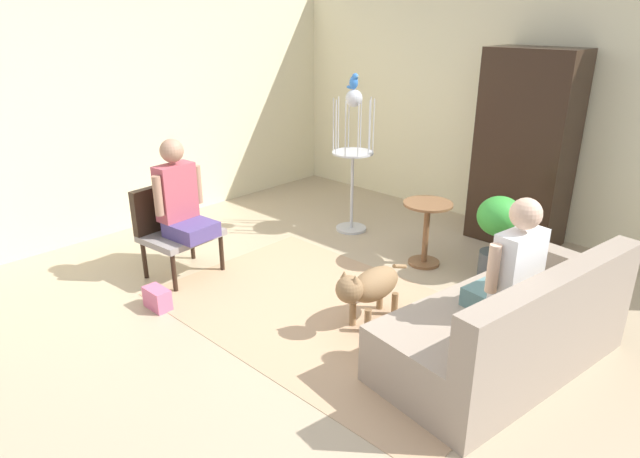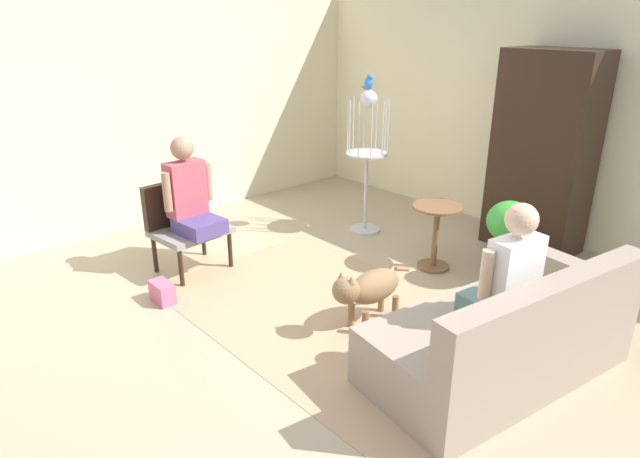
# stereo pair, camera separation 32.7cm
# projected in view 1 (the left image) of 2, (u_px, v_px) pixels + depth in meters

# --- Properties ---
(ground_plane) EXTENTS (7.30, 7.30, 0.00)m
(ground_plane) POSITION_uv_depth(u_px,v_px,m) (322.00, 313.00, 4.72)
(ground_plane) COLOR tan
(back_wall) EXTENTS (6.68, 0.12, 2.77)m
(back_wall) POSITION_uv_depth(u_px,v_px,m) (507.00, 108.00, 6.30)
(back_wall) COLOR beige
(back_wall) RESTS_ON ground
(left_wall) EXTENTS (0.12, 6.67, 2.77)m
(left_wall) POSITION_uv_depth(u_px,v_px,m) (147.00, 107.00, 6.40)
(left_wall) COLOR beige
(left_wall) RESTS_ON ground
(area_rug) EXTENTS (3.09, 1.93, 0.01)m
(area_rug) POSITION_uv_depth(u_px,v_px,m) (335.00, 315.00, 4.68)
(area_rug) COLOR tan
(area_rug) RESTS_ON ground
(couch) EXTENTS (1.20, 2.01, 0.87)m
(couch) POSITION_uv_depth(u_px,v_px,m) (510.00, 329.00, 3.91)
(couch) COLOR gray
(couch) RESTS_ON ground
(armchair) EXTENTS (0.61, 0.72, 0.87)m
(armchair) POSITION_uv_depth(u_px,v_px,m) (173.00, 222.00, 5.30)
(armchair) COLOR black
(armchair) RESTS_ON ground
(person_on_couch) EXTENTS (0.45, 0.53, 0.85)m
(person_on_couch) POSITION_uv_depth(u_px,v_px,m) (512.00, 267.00, 3.74)
(person_on_couch) COLOR slate
(person_on_armchair) EXTENTS (0.51, 0.53, 0.90)m
(person_on_armchair) POSITION_uv_depth(u_px,v_px,m) (180.00, 197.00, 5.11)
(person_on_armchair) COLOR #50417F
(round_end_table) EXTENTS (0.49, 0.49, 0.66)m
(round_end_table) POSITION_uv_depth(u_px,v_px,m) (426.00, 226.00, 5.49)
(round_end_table) COLOR brown
(round_end_table) RESTS_ON ground
(dog) EXTENTS (0.27, 0.87, 0.55)m
(dog) POSITION_uv_depth(u_px,v_px,m) (370.00, 286.00, 4.43)
(dog) COLOR olive
(dog) RESTS_ON ground
(bird_cage_stand) EXTENTS (0.47, 0.47, 1.63)m
(bird_cage_stand) POSITION_uv_depth(u_px,v_px,m) (353.00, 152.00, 6.18)
(bird_cage_stand) COLOR silver
(bird_cage_stand) RESTS_ON ground
(parrot) EXTENTS (0.17, 0.10, 0.17)m
(parrot) POSITION_uv_depth(u_px,v_px,m) (354.00, 82.00, 5.91)
(parrot) COLOR blue
(parrot) RESTS_ON bird_cage_stand
(potted_plant) EXTENTS (0.42, 0.42, 0.82)m
(potted_plant) POSITION_uv_depth(u_px,v_px,m) (498.00, 229.00, 5.16)
(potted_plant) COLOR #4C5156
(potted_plant) RESTS_ON ground
(armoire_cabinet) EXTENTS (0.94, 0.56, 2.08)m
(armoire_cabinet) POSITION_uv_depth(u_px,v_px,m) (525.00, 150.00, 5.86)
(armoire_cabinet) COLOR black
(armoire_cabinet) RESTS_ON ground
(handbag) EXTENTS (0.26, 0.14, 0.19)m
(handbag) POSITION_uv_depth(u_px,v_px,m) (157.00, 298.00, 4.76)
(handbag) COLOR #D8668C
(handbag) RESTS_ON ground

